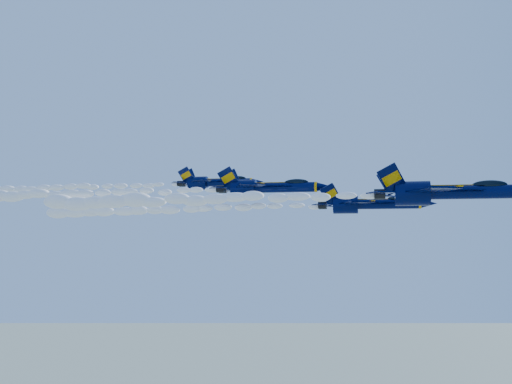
% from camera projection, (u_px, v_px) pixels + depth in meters
% --- Properties ---
extents(jet_lead, '(17.60, 14.44, 6.54)m').
position_uv_depth(jet_lead, '(446.00, 192.00, 61.92)').
color(jet_lead, black).
extents(smoke_trail_jet_lead, '(40.57, 1.96, 1.77)m').
position_uv_depth(smoke_trail_jet_lead, '(200.00, 199.00, 67.46)').
color(smoke_trail_jet_lead, white).
extents(jet_second, '(15.45, 12.68, 5.74)m').
position_uv_depth(jet_second, '(369.00, 204.00, 75.99)').
color(jet_second, black).
extents(smoke_trail_jet_second, '(40.57, 1.72, 1.55)m').
position_uv_depth(smoke_trail_jet_second, '(177.00, 209.00, 81.35)').
color(smoke_trail_jet_second, white).
extents(jet_third, '(16.70, 13.70, 6.21)m').
position_uv_depth(jet_third, '(267.00, 187.00, 81.64)').
color(jet_third, black).
extents(smoke_trail_jet_third, '(40.57, 1.86, 1.67)m').
position_uv_depth(smoke_trail_jet_third, '(90.00, 193.00, 87.11)').
color(smoke_trail_jet_third, white).
extents(jet_fourth, '(15.03, 12.33, 5.58)m').
position_uv_depth(jet_fourth, '(215.00, 182.00, 97.51)').
color(jet_fourth, black).
extents(smoke_trail_jet_fourth, '(40.57, 1.67, 1.51)m').
position_uv_depth(smoke_trail_jet_fourth, '(72.00, 187.00, 102.84)').
color(smoke_trail_jet_fourth, white).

